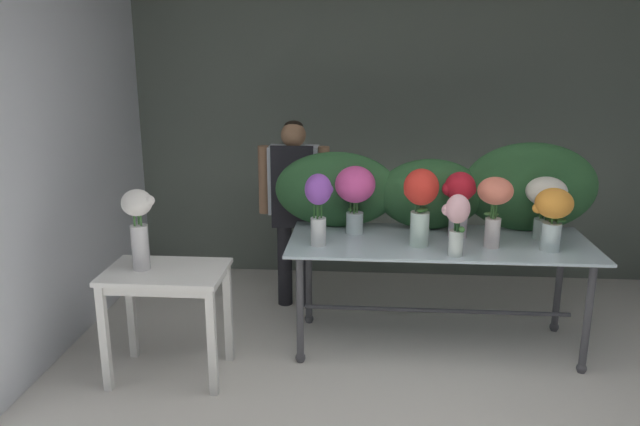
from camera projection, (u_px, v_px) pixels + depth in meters
The scene contains 16 objects.
ground_plane at pixel (396, 351), 4.38m from camera, with size 7.23×7.23×0.00m, color silver.
wall_back at pixel (393, 131), 5.61m from camera, with size 4.83×0.12×2.72m, color slate.
wall_left at pixel (49, 158), 4.21m from camera, with size 0.12×3.41×2.72m, color silver.
display_table_glass at pixel (438, 257), 4.29m from camera, with size 2.09×0.83×0.80m.
side_table_white at pixel (166, 285), 3.91m from camera, with size 0.76×0.52×0.74m.
florist at pixel (294, 195), 4.94m from camera, with size 0.57×0.24×1.54m.
foliage_backdrop at pixel (438, 190), 4.47m from camera, with size 2.33×0.29×0.65m.
vase_fuchsia_dahlias at pixel (355, 190), 4.35m from camera, with size 0.29×0.29×0.49m.
vase_violet_tulips at pixel (318, 202), 4.09m from camera, with size 0.19×0.18×0.49m.
vase_scarlet_lilies at pixel (421, 199), 4.08m from camera, with size 0.23×0.23×0.53m.
vase_blush_anemones at pixel (457, 220), 3.90m from camera, with size 0.18×0.16×0.41m.
vase_sunset_stock at pixel (553, 213), 3.99m from camera, with size 0.25×0.24×0.42m.
vase_coral_roses at pixel (495, 201), 4.04m from camera, with size 0.23×0.23×0.48m.
vase_crimson_carnations at pixel (459, 198), 4.28m from camera, with size 0.24×0.21×0.47m.
vase_ivory_snapdragons at pixel (546, 199), 4.23m from camera, with size 0.28×0.28×0.44m.
vase_white_roses_tall at pixel (139, 223), 3.82m from camera, with size 0.21×0.19×0.52m.
Camera 1 is at (-0.23, -2.37, 2.09)m, focal length 34.42 mm.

